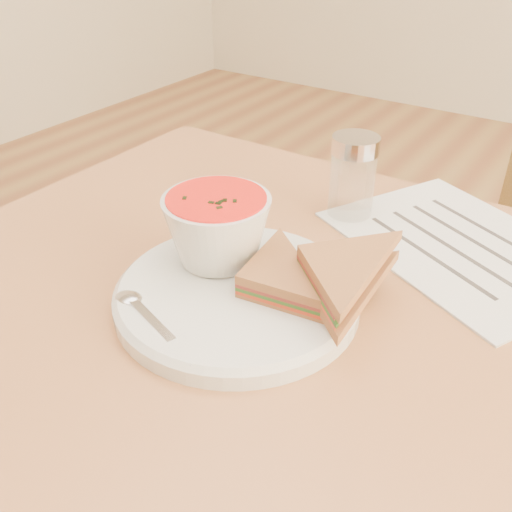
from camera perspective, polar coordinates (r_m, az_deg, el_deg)
The scene contains 7 objects.
plate at distance 0.59m, azimuth -1.89°, elevation -4.00°, with size 0.25×0.25×0.02m, color silver, non-canonical shape.
soup_bowl at distance 0.61m, azimuth -3.87°, elevation 2.41°, with size 0.11×0.11×0.08m, color silver, non-canonical shape.
sandwich_half_a at distance 0.56m, azimuth -2.12°, elevation -3.33°, with size 0.10×0.10×0.03m, color #A05E38, non-canonical shape.
sandwich_half_b at distance 0.58m, azimuth 4.09°, elevation -0.39°, with size 0.12×0.12×0.04m, color #A05E38, non-canonical shape.
spoon at distance 0.55m, azimuth -10.33°, elevation -6.45°, with size 0.16×0.03×0.01m, color silver, non-canonical shape.
paper_menu at distance 0.73m, azimuth 19.78°, elevation 1.10°, with size 0.30×0.22×0.00m, color silver, non-canonical shape.
condiment_shaker at distance 0.74m, azimuth 9.62°, elevation 7.80°, with size 0.06×0.06×0.11m, color silver, non-canonical shape.
Camera 1 is at (0.17, -0.41, 1.11)m, focal length 40.00 mm.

